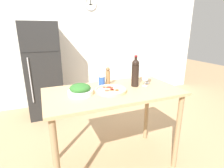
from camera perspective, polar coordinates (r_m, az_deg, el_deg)
ground_plane at (r=2.34m, az=0.38°, el=-24.52°), size 14.00×14.00×0.00m
wall_back at (r=3.88m, az=-12.62°, el=13.04°), size 6.40×0.08×2.60m
refrigerator at (r=3.49m, az=-21.58°, el=4.25°), size 0.61×0.73×1.69m
prep_counter at (r=1.90m, az=0.43°, el=-6.01°), size 1.42×0.74×0.95m
wine_bottle at (r=1.96m, az=7.61°, el=3.84°), size 0.08×0.08×0.35m
wine_glass_near at (r=2.00m, az=10.82°, el=2.04°), size 0.07×0.07×0.14m
wine_glass_far at (r=2.12m, az=11.53°, el=2.88°), size 0.07×0.07×0.14m
pepper_mill at (r=1.98m, az=-1.34°, el=2.35°), size 0.05×0.05×0.21m
salad_bowl at (r=1.73m, az=-10.34°, el=-1.92°), size 0.24×0.24×0.11m
homemade_pizza at (r=1.80m, az=-0.42°, el=-1.99°), size 0.33×0.33×0.04m
salt_canister at (r=1.94m, az=-3.36°, el=0.87°), size 0.07×0.07×0.13m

